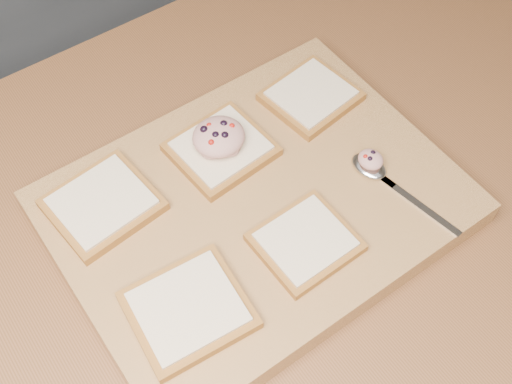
# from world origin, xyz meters

# --- Properties ---
(island_counter) EXTENTS (2.00, 0.80, 0.90)m
(island_counter) POSITION_xyz_m (0.00, 0.00, 0.45)
(island_counter) COLOR slate
(island_counter) RESTS_ON ground
(cutting_board) EXTENTS (0.49, 0.37, 0.04)m
(cutting_board) POSITION_xyz_m (0.13, -0.02, 0.92)
(cutting_board) COLOR tan
(cutting_board) RESTS_ON island_counter
(bread_far_left) EXTENTS (0.13, 0.12, 0.02)m
(bread_far_left) POSITION_xyz_m (-0.03, 0.08, 0.95)
(bread_far_left) COLOR #9D6128
(bread_far_left) RESTS_ON cutting_board
(bread_far_center) EXTENTS (0.13, 0.12, 0.02)m
(bread_far_center) POSITION_xyz_m (0.13, 0.06, 0.95)
(bread_far_center) COLOR #9D6128
(bread_far_center) RESTS_ON cutting_board
(bread_far_right) EXTENTS (0.13, 0.12, 0.02)m
(bread_far_right) POSITION_xyz_m (0.29, 0.07, 0.95)
(bread_far_right) COLOR #9D6128
(bread_far_right) RESTS_ON cutting_board
(bread_near_left) EXTENTS (0.13, 0.13, 0.02)m
(bread_near_left) POSITION_xyz_m (-0.02, -0.10, 0.95)
(bread_near_left) COLOR #9D6128
(bread_near_left) RESTS_ON cutting_board
(bread_near_center) EXTENTS (0.11, 0.10, 0.02)m
(bread_near_center) POSITION_xyz_m (0.14, -0.11, 0.95)
(bread_near_center) COLOR #9D6128
(bread_near_center) RESTS_ON cutting_board
(tuna_salad_dollop) EXTENTS (0.07, 0.07, 0.03)m
(tuna_salad_dollop) POSITION_xyz_m (0.13, 0.07, 0.97)
(tuna_salad_dollop) COLOR #D69189
(tuna_salad_dollop) RESTS_ON bread_far_center
(spoon) EXTENTS (0.05, 0.17, 0.01)m
(spoon) POSITION_xyz_m (0.27, -0.08, 0.94)
(spoon) COLOR silver
(spoon) RESTS_ON cutting_board
(spoon_salad) EXTENTS (0.03, 0.03, 0.02)m
(spoon_salad) POSITION_xyz_m (0.27, -0.07, 0.96)
(spoon_salad) COLOR #D69189
(spoon_salad) RESTS_ON spoon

